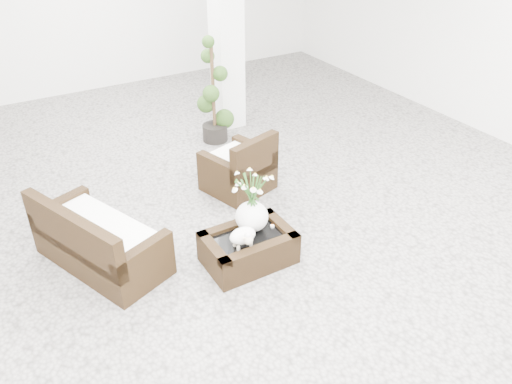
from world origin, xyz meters
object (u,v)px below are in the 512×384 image
armchair (238,161)px  loveseat (99,232)px  coffee_table (248,249)px  topiary (213,91)px

armchair → loveseat: 2.00m
coffee_table → armchair: bearing=65.4°
coffee_table → armchair: size_ratio=1.14×
armchair → loveseat: armchair is taller
loveseat → topiary: bearing=-70.6°
loveseat → coffee_table: bearing=-141.6°
topiary → armchair: bearing=-105.1°
coffee_table → loveseat: bearing=150.1°
coffee_table → loveseat: 1.52m
coffee_table → loveseat: (-1.30, 0.75, 0.22)m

